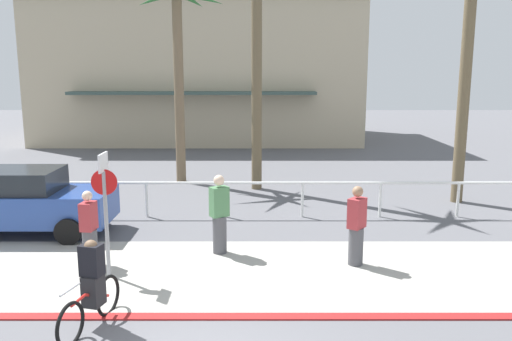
{
  "coord_description": "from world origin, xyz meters",
  "views": [
    {
      "loc": [
        0.9,
        -6.18,
        4.16
      ],
      "look_at": [
        0.96,
        6.0,
        1.84
      ],
      "focal_mm": 37.0,
      "sensor_mm": 36.0,
      "label": 1
    }
  ],
  "objects_px": {
    "cyclist_red_0": "(89,287)",
    "pedestrian_0": "(354,229)",
    "palm_tree_2": "(174,37)",
    "pedestrian_2": "(217,217)",
    "pedestrian_1": "(87,231)",
    "car_blue_1": "(20,201)",
    "stop_sign_bike_lane": "(103,197)"
  },
  "relations": [
    {
      "from": "pedestrian_2",
      "to": "pedestrian_1",
      "type": "bearing_deg",
      "value": -165.27
    },
    {
      "from": "car_blue_1",
      "to": "palm_tree_2",
      "type": "bearing_deg",
      "value": 64.36
    },
    {
      "from": "cyclist_red_0",
      "to": "pedestrian_1",
      "type": "xyz_separation_m",
      "value": [
        -0.9,
        2.8,
        0.06
      ]
    },
    {
      "from": "stop_sign_bike_lane",
      "to": "pedestrian_2",
      "type": "bearing_deg",
      "value": 32.85
    },
    {
      "from": "stop_sign_bike_lane",
      "to": "pedestrian_1",
      "type": "bearing_deg",
      "value": 130.39
    },
    {
      "from": "palm_tree_2",
      "to": "pedestrian_0",
      "type": "relative_size",
      "value": 4.04
    },
    {
      "from": "cyclist_red_0",
      "to": "pedestrian_0",
      "type": "distance_m",
      "value": 5.57
    },
    {
      "from": "car_blue_1",
      "to": "pedestrian_0",
      "type": "distance_m",
      "value": 8.45
    },
    {
      "from": "palm_tree_2",
      "to": "pedestrian_2",
      "type": "bearing_deg",
      "value": -75.69
    },
    {
      "from": "palm_tree_2",
      "to": "stop_sign_bike_lane",
      "type": "bearing_deg",
      "value": -90.79
    },
    {
      "from": "cyclist_red_0",
      "to": "pedestrian_2",
      "type": "height_order",
      "value": "pedestrian_2"
    },
    {
      "from": "palm_tree_2",
      "to": "pedestrian_2",
      "type": "distance_m",
      "value": 9.4
    },
    {
      "from": "stop_sign_bike_lane",
      "to": "pedestrian_0",
      "type": "height_order",
      "value": "stop_sign_bike_lane"
    },
    {
      "from": "pedestrian_1",
      "to": "car_blue_1",
      "type": "bearing_deg",
      "value": 137.04
    },
    {
      "from": "stop_sign_bike_lane",
      "to": "cyclist_red_0",
      "type": "bearing_deg",
      "value": -81.27
    },
    {
      "from": "stop_sign_bike_lane",
      "to": "car_blue_1",
      "type": "bearing_deg",
      "value": 135.62
    },
    {
      "from": "pedestrian_1",
      "to": "pedestrian_2",
      "type": "bearing_deg",
      "value": 14.73
    },
    {
      "from": "car_blue_1",
      "to": "cyclist_red_0",
      "type": "bearing_deg",
      "value": -56.69
    },
    {
      "from": "cyclist_red_0",
      "to": "pedestrian_0",
      "type": "xyz_separation_m",
      "value": [
        4.83,
        2.77,
        0.12
      ]
    },
    {
      "from": "car_blue_1",
      "to": "pedestrian_1",
      "type": "relative_size",
      "value": 2.67
    },
    {
      "from": "pedestrian_2",
      "to": "pedestrian_0",
      "type": "bearing_deg",
      "value": -14.16
    },
    {
      "from": "cyclist_red_0",
      "to": "stop_sign_bike_lane",
      "type": "bearing_deg",
      "value": 98.73
    },
    {
      "from": "pedestrian_2",
      "to": "cyclist_red_0",
      "type": "bearing_deg",
      "value": -117.69
    },
    {
      "from": "stop_sign_bike_lane",
      "to": "car_blue_1",
      "type": "height_order",
      "value": "stop_sign_bike_lane"
    },
    {
      "from": "palm_tree_2",
      "to": "car_blue_1",
      "type": "bearing_deg",
      "value": -115.64
    },
    {
      "from": "pedestrian_0",
      "to": "pedestrian_1",
      "type": "xyz_separation_m",
      "value": [
        -5.73,
        0.03,
        -0.06
      ]
    },
    {
      "from": "cyclist_red_0",
      "to": "pedestrian_0",
      "type": "bearing_deg",
      "value": 29.79
    },
    {
      "from": "palm_tree_2",
      "to": "car_blue_1",
      "type": "height_order",
      "value": "palm_tree_2"
    },
    {
      "from": "stop_sign_bike_lane",
      "to": "pedestrian_0",
      "type": "relative_size",
      "value": 1.46
    },
    {
      "from": "palm_tree_2",
      "to": "cyclist_red_0",
      "type": "bearing_deg",
      "value": -89.03
    },
    {
      "from": "pedestrian_0",
      "to": "pedestrian_1",
      "type": "bearing_deg",
      "value": 179.7
    },
    {
      "from": "pedestrian_0",
      "to": "cyclist_red_0",
      "type": "bearing_deg",
      "value": -150.21
    }
  ]
}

